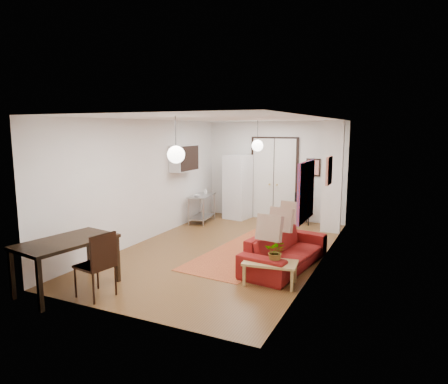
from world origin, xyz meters
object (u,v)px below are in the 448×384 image
at_px(fridge, 238,187).
at_px(black_side_chair, 302,204).
at_px(dining_chair_far, 99,257).
at_px(sofa, 285,250).
at_px(kitchen_counter, 202,205).
at_px(coffee_table, 270,265).
at_px(dining_chair_near, 99,257).
at_px(dining_table, 66,246).

xyz_separation_m(fridge, black_side_chair, (1.94, 0.15, -0.40)).
height_order(fridge, dining_chair_far, fridge).
distance_m(dining_chair_far, black_side_chair, 6.53).
bearing_deg(sofa, kitchen_counter, 59.00).
bearing_deg(dining_chair_far, sofa, 146.65).
relative_size(coffee_table, dining_chair_near, 0.92).
bearing_deg(black_side_chair, kitchen_counter, 0.58).
distance_m(sofa, coffee_table, 1.00).
distance_m(kitchen_counter, dining_chair_near, 5.29).
relative_size(kitchen_counter, dining_table, 0.66).
height_order(kitchen_counter, dining_chair_near, dining_chair_near).
relative_size(sofa, dining_chair_near, 2.16).
bearing_deg(sofa, dining_chair_near, 145.02).
xyz_separation_m(kitchen_counter, dining_table, (0.30, -5.32, 0.27)).
bearing_deg(dining_chair_near, sofa, 146.65).
bearing_deg(kitchen_counter, black_side_chair, 13.85).
distance_m(fridge, dining_chair_near, 6.14).
distance_m(sofa, fridge, 4.43).
relative_size(sofa, black_side_chair, 2.45).
relative_size(coffee_table, dining_table, 0.58).
distance_m(dining_table, dining_chair_far, 0.63).
bearing_deg(dining_chair_near, kitchen_counter, -160.56).
distance_m(coffee_table, fridge, 5.28).
relative_size(dining_table, dining_chair_far, 1.58).
bearing_deg(black_side_chair, dining_chair_near, 52.99).
bearing_deg(dining_chair_near, fridge, -168.81).
distance_m(fridge, dining_table, 6.26).
bearing_deg(fridge, kitchen_counter, -120.60).
bearing_deg(dining_chair_far, coffee_table, 132.59).
distance_m(kitchen_counter, black_side_chair, 2.88).
relative_size(dining_table, dining_chair_near, 1.58).
bearing_deg(coffee_table, dining_table, -150.96).
bearing_deg(sofa, coffee_table, -171.02).
height_order(dining_table, dining_chair_far, dining_chair_far).
relative_size(sofa, fridge, 1.21).
bearing_deg(black_side_chair, dining_chair_far, 52.99).
xyz_separation_m(dining_chair_near, dining_chair_far, (0.00, 0.00, 0.00)).
distance_m(coffee_table, kitchen_counter, 4.92).
relative_size(coffee_table, kitchen_counter, 0.89).
height_order(dining_table, dining_chair_near, dining_chair_near).
relative_size(coffee_table, black_side_chair, 1.04).
height_order(fridge, black_side_chair, fridge).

